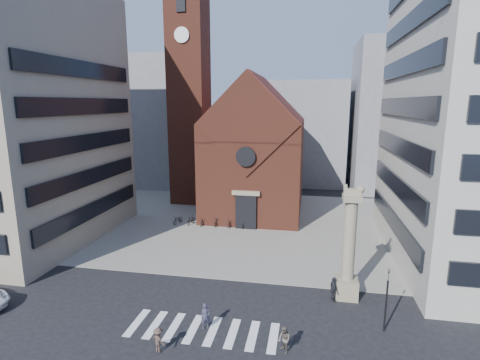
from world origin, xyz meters
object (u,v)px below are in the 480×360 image
(pedestrian_1, at_px, (284,340))
(pedestrian_2, at_px, (333,289))
(pedestrian_0, at_px, (206,316))
(traffic_light, at_px, (387,298))
(scooter_0, at_px, (178,220))
(lion_column, at_px, (349,254))

(pedestrian_1, xyz_separation_m, pedestrian_2, (3.16, 6.46, 0.11))
(pedestrian_0, bearing_deg, traffic_light, -18.00)
(pedestrian_2, relative_size, scooter_0, 1.02)
(lion_column, xyz_separation_m, pedestrian_0, (-9.32, -5.79, -2.59))
(lion_column, distance_m, pedestrian_2, 2.83)
(pedestrian_1, xyz_separation_m, scooter_0, (-14.22, 21.47, -0.29))
(lion_column, distance_m, pedestrian_0, 11.27)
(lion_column, height_order, traffic_light, lion_column)
(pedestrian_0, distance_m, scooter_0, 21.97)
(scooter_0, bearing_deg, traffic_light, -25.71)
(traffic_light, relative_size, scooter_0, 2.36)
(scooter_0, bearing_deg, pedestrian_1, -40.40)
(pedestrian_1, distance_m, pedestrian_2, 7.19)
(lion_column, bearing_deg, pedestrian_0, -148.12)
(pedestrian_2, bearing_deg, traffic_light, -152.88)
(pedestrian_0, bearing_deg, lion_column, 4.87)
(pedestrian_0, relative_size, pedestrian_2, 0.93)
(traffic_light, xyz_separation_m, pedestrian_2, (-3.00, 3.21, -1.35))
(traffic_light, height_order, pedestrian_2, traffic_light)
(pedestrian_2, bearing_deg, lion_column, -67.83)
(traffic_light, bearing_deg, lion_column, 116.46)
(traffic_light, relative_size, pedestrian_0, 2.48)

